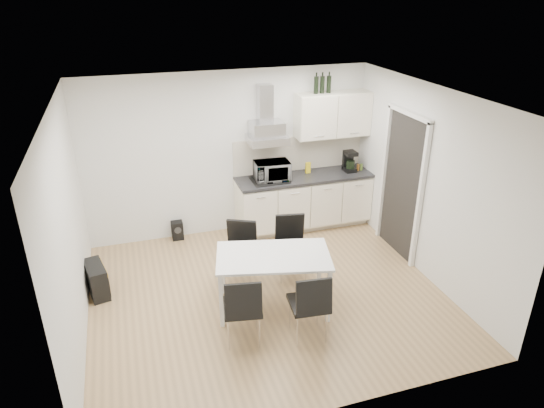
# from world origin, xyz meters

# --- Properties ---
(ground) EXTENTS (4.50, 4.50, 0.00)m
(ground) POSITION_xyz_m (0.00, 0.00, 0.00)
(ground) COLOR tan
(ground) RESTS_ON ground
(wall_back) EXTENTS (4.50, 0.10, 2.60)m
(wall_back) POSITION_xyz_m (0.00, 2.00, 1.30)
(wall_back) COLOR silver
(wall_back) RESTS_ON ground
(wall_front) EXTENTS (4.50, 0.10, 2.60)m
(wall_front) POSITION_xyz_m (0.00, -2.00, 1.30)
(wall_front) COLOR silver
(wall_front) RESTS_ON ground
(wall_left) EXTENTS (0.10, 4.00, 2.60)m
(wall_left) POSITION_xyz_m (-2.25, 0.00, 1.30)
(wall_left) COLOR silver
(wall_left) RESTS_ON ground
(wall_right) EXTENTS (0.10, 4.00, 2.60)m
(wall_right) POSITION_xyz_m (2.25, 0.00, 1.30)
(wall_right) COLOR silver
(wall_right) RESTS_ON ground
(ceiling) EXTENTS (4.50, 4.50, 0.00)m
(ceiling) POSITION_xyz_m (0.00, 0.00, 2.60)
(ceiling) COLOR white
(ceiling) RESTS_ON wall_back
(doorway) EXTENTS (0.08, 1.04, 2.10)m
(doorway) POSITION_xyz_m (2.21, 0.55, 1.05)
(doorway) COLOR white
(doorway) RESTS_ON ground
(kitchenette) EXTENTS (2.22, 0.64, 2.52)m
(kitchenette) POSITION_xyz_m (1.19, 1.73, 0.83)
(kitchenette) COLOR beige
(kitchenette) RESTS_ON ground
(dining_table) EXTENTS (1.52, 1.08, 0.75)m
(dining_table) POSITION_xyz_m (0.00, -0.27, 0.67)
(dining_table) COLOR white
(dining_table) RESTS_ON ground
(chair_far_left) EXTENTS (0.61, 0.64, 0.88)m
(chair_far_left) POSITION_xyz_m (-0.28, 0.36, 0.44)
(chair_far_left) COLOR black
(chair_far_left) RESTS_ON ground
(chair_far_right) EXTENTS (0.52, 0.57, 0.88)m
(chair_far_right) POSITION_xyz_m (0.45, 0.32, 0.44)
(chair_far_right) COLOR black
(chair_far_right) RESTS_ON ground
(chair_near_left) EXTENTS (0.52, 0.57, 0.88)m
(chair_near_left) POSITION_xyz_m (-0.52, -0.76, 0.44)
(chair_near_left) COLOR black
(chair_near_left) RESTS_ON ground
(chair_near_right) EXTENTS (0.49, 0.54, 0.88)m
(chair_near_right) POSITION_xyz_m (0.21, -0.92, 0.44)
(chair_near_right) COLOR black
(chair_near_right) RESTS_ON ground
(guitar_amp) EXTENTS (0.33, 0.55, 0.43)m
(guitar_amp) POSITION_xyz_m (-2.12, 0.70, 0.22)
(guitar_amp) COLOR black
(guitar_amp) RESTS_ON ground
(floor_speaker) EXTENTS (0.18, 0.16, 0.30)m
(floor_speaker) POSITION_xyz_m (-0.92, 1.90, 0.15)
(floor_speaker) COLOR black
(floor_speaker) RESTS_ON ground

